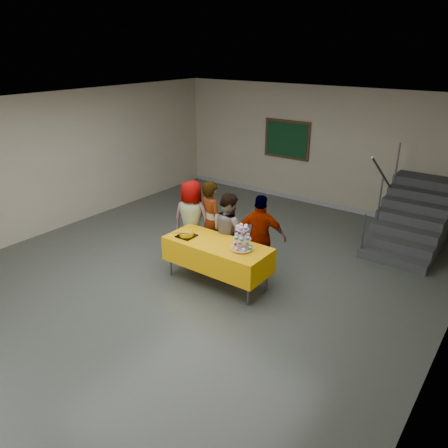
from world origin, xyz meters
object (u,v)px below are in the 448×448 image
Objects in this scene: bear_cake at (186,233)px; schoolchild_b at (211,222)px; bake_table at (217,254)px; noticeboard at (287,139)px; staircase at (415,219)px; schoolchild_c at (229,232)px; schoolchild_d at (261,237)px; schoolchild_a at (192,220)px; cupcake_stand at (242,240)px.

bear_cake is 0.22× the size of schoolchild_b.
noticeboard is at bearing 105.43° from bake_table.
staircase reaches higher than schoolchild_b.
schoolchild_b is at bearing 18.56° from schoolchild_c.
staircase reaches higher than schoolchild_d.
bake_table is 0.83m from schoolchild_d.
schoolchild_a is 1.06× the size of schoolchild_c.
schoolchild_d is at bearing 53.78° from bake_table.
schoolchild_a is at bearing 153.04° from bake_table.
schoolchild_a is 4.74m from staircase.
bear_cake is (-1.09, -0.14, -0.12)m from cupcake_stand.
staircase is (2.43, 3.37, -0.25)m from schoolchild_c.
bear_cake reaches higher than bake_table.
schoolchild_a reaches higher than bake_table.
schoolchild_d is at bearing 35.25° from bear_cake.
noticeboard is at bearing 98.42° from bear_cake.
bake_table is 1.16× the size of schoolchild_b.
cupcake_stand is at bearing 7.16° from bear_cake.
noticeboard reaches higher than schoolchild_d.
bake_table is 1.45× the size of noticeboard.
schoolchild_b is at bearing -17.34° from schoolchild_d.
schoolchild_a is at bearing 27.40° from schoolchild_c.
schoolchild_b is at bearing 152.37° from cupcake_stand.
staircase is 3.85m from noticeboard.
schoolchild_d is at bearing 91.90° from cupcake_stand.
staircase is (3.27, 3.42, -0.30)m from schoolchild_a.
bear_cake is 0.80m from schoolchild_c.
bake_table is 0.66m from bear_cake.
schoolchild_b is 4.40m from staircase.
bear_cake is 4.98m from noticeboard.
schoolchild_c is 1.14× the size of noticeboard.
cupcake_stand is 0.34× the size of noticeboard.
schoolchild_a is 1.21× the size of noticeboard.
schoolchild_a is at bearing -133.66° from staircase.
schoolchild_d reaches higher than bake_table.
staircase is (1.78, 3.90, -0.46)m from cupcake_stand.
noticeboard reaches higher than cupcake_stand.
cupcake_stand is 0.30× the size of schoolchild_c.
schoolchild_d is (1.07, 0.75, -0.06)m from bear_cake.
schoolchild_d is at bearing -118.80° from staircase.
bear_cake is at bearing 108.10° from schoolchild_a.
schoolchild_a is (-0.40, 0.61, -0.04)m from bear_cake.
bear_cake is 4.96m from staircase.
staircase reaches higher than cupcake_stand.
schoolchild_c is at bearing 105.18° from bake_table.
schoolchild_a is at bearing -14.58° from schoolchild_d.
bake_table is 1.13m from schoolchild_a.
schoolchild_c is 4.16m from staircase.
bear_cake is at bearing -125.43° from staircase.
noticeboard is (-3.59, 0.84, 1.11)m from staircase.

